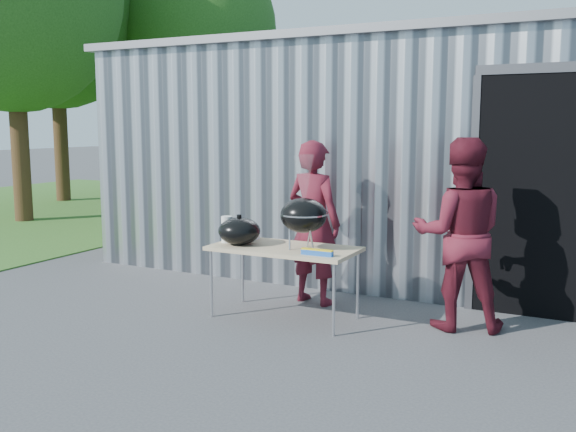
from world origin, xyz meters
The scene contains 13 objects.
ground centered at (0.00, 0.00, 0.00)m, with size 80.00×80.00×0.00m, color #3E3E41.
building centered at (0.92, 4.59, 1.54)m, with size 8.20×6.20×3.10m.
grass_patch centered at (-9.00, 6.00, 0.01)m, with size 10.00×12.00×0.02m, color #2D591E.
tree_mid centered at (-9.50, 7.00, 5.08)m, with size 4.71×4.71×7.80m.
tree_far centered at (-6.50, 9.00, 4.38)m, with size 4.06×4.06×6.73m.
folding_table centered at (0.42, 0.48, 0.71)m, with size 1.50×0.75×0.75m.
kettle_grill centered at (0.65, 0.45, 1.16)m, with size 0.48×0.48×0.95m.
grill_lid centered at (-0.06, 0.38, 0.89)m, with size 0.44×0.44×0.32m.
paper_towels centered at (-0.24, 0.43, 0.89)m, with size 0.12×0.12×0.28m, color white.
white_tub centered at (-0.13, 0.69, 0.80)m, with size 0.20×0.15×0.10m, color white.
foil_box centered at (0.90, 0.23, 0.78)m, with size 0.32×0.06×0.06m.
person_cook centered at (0.45, 1.14, 0.91)m, with size 0.67×0.44×1.82m, color #591522.
person_bystander centered at (2.09, 0.97, 0.94)m, with size 0.91×0.71×1.87m, color #591522.
Camera 1 is at (3.39, -5.26, 1.99)m, focal length 40.00 mm.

